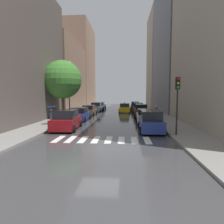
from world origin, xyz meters
name	(u,v)px	position (x,y,z in m)	size (l,w,h in m)	color
ground_plane	(116,112)	(0.00, 24.00, -0.02)	(28.00, 72.00, 0.04)	#3B3B3E
sidewalk_left	(81,112)	(-6.50, 24.00, 0.07)	(3.00, 72.00, 0.15)	gray
sidewalk_right	(152,112)	(6.50, 24.00, 0.07)	(3.00, 72.00, 0.15)	gray
crosswalk_stripes	(102,140)	(0.00, 1.93, 0.01)	(6.75, 2.20, 0.01)	silver
building_left_near	(13,51)	(-11.00, 10.09, 8.06)	(6.00, 16.97, 16.11)	#564C47
building_left_mid	(63,77)	(-11.00, 27.97, 6.81)	(6.00, 16.93, 13.62)	#8C6B56
building_left_far	(81,66)	(-11.00, 44.19, 11.16)	(6.00, 14.69, 22.32)	#8C6B56
building_right_mid	(176,43)	(11.00, 26.93, 12.92)	(6.00, 17.87, 25.84)	slate
building_right_far	(160,61)	(11.00, 43.27, 12.37)	(6.00, 13.21, 24.74)	#9E9384
parked_car_left_nearest	(67,120)	(-3.71, 5.81, 0.84)	(2.34, 4.75, 1.82)	maroon
parked_car_left_second	(80,114)	(-3.96, 12.03, 0.76)	(2.22, 4.62, 1.62)	navy
parked_car_left_third	(89,110)	(-3.96, 18.40, 0.74)	(2.07, 4.40, 1.56)	brown
parked_car_left_fourth	(97,107)	(-3.75, 25.07, 0.81)	(2.16, 4.51, 1.75)	#474C51
parked_car_left_fifth	(100,106)	(-3.81, 31.01, 0.73)	(2.13, 4.18, 1.56)	navy
parked_car_right_nearest	(151,122)	(3.80, 5.23, 0.84)	(2.15, 4.43, 1.81)	navy
parked_car_right_second	(145,116)	(3.90, 11.07, 0.73)	(2.24, 4.79, 1.54)	silver
parked_car_right_third	(141,111)	(3.89, 16.92, 0.84)	(2.14, 4.15, 1.83)	brown
parked_car_right_fourth	(138,108)	(3.89, 23.33, 0.81)	(2.20, 4.14, 1.75)	brown
parked_car_right_fifth	(135,106)	(3.70, 29.70, 0.81)	(2.14, 4.30, 1.75)	navy
taxi_midroad	(125,108)	(1.51, 24.03, 0.76)	(2.10, 4.46, 1.81)	yellow
pedestrian_foreground	(156,112)	(5.46, 13.25, 1.03)	(0.36, 0.36, 1.68)	navy
pedestrian_by_kerb	(51,112)	(-5.85, 7.70, 1.47)	(0.91, 0.91, 1.86)	brown
street_tree_left	(62,80)	(-6.45, 13.34, 5.08)	(4.90, 4.90, 7.39)	#513823
traffic_light_right_corner	(177,93)	(5.45, 3.25, 3.29)	(0.30, 0.42, 4.30)	black
lamp_post_left	(69,86)	(-5.55, 13.20, 4.29)	(0.60, 0.28, 7.21)	#595B60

